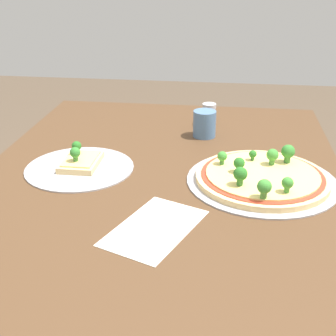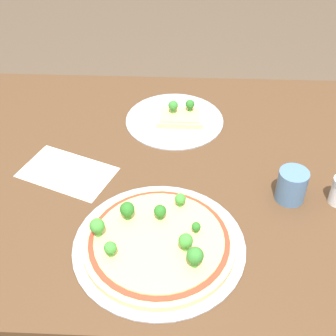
% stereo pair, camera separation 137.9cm
% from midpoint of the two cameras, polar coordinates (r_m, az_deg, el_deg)
% --- Properties ---
extents(dining_table, '(1.28, 0.95, 0.75)m').
position_cam_midpoint_polar(dining_table, '(1.05, -29.65, -25.04)').
color(dining_table, '#4C331E').
rests_on(dining_table, ground_plane).
extents(pizza_tray_whole, '(0.38, 0.38, 0.07)m').
position_cam_midpoint_polar(pizza_tray_whole, '(0.87, -15.65, -24.37)').
color(pizza_tray_whole, '#A3A3A8').
rests_on(pizza_tray_whole, dining_table).
extents(pizza_tray_slice, '(0.29, 0.29, 0.06)m').
position_cam_midpoint_polar(pizza_tray_slice, '(1.13, -39.04, -16.71)').
color(pizza_tray_slice, '#A3A3A8').
rests_on(pizza_tray_slice, dining_table).
extents(drinking_cup, '(0.07, 0.07, 0.08)m').
position_cam_midpoint_polar(drinking_cup, '(1.11, -17.76, -10.25)').
color(drinking_cup, '#4C7099').
rests_on(drinking_cup, dining_table).
extents(condiment_shaker, '(0.05, 0.05, 0.07)m').
position_cam_midpoint_polar(condiment_shaker, '(1.20, -15.20, -7.50)').
color(condiment_shaker, silver).
rests_on(condiment_shaker, dining_table).
extents(paper_menu, '(0.27, 0.22, 0.00)m').
position_cam_midpoint_polar(paper_menu, '(0.87, -39.90, -31.84)').
color(paper_menu, silver).
rests_on(paper_menu, dining_table).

